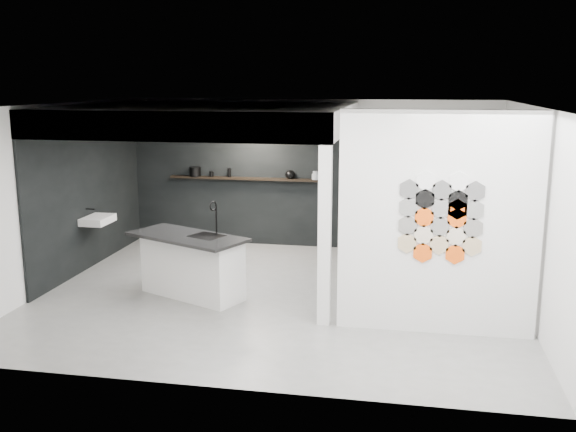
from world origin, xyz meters
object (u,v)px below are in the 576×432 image
(kitchen_island, at_px, (192,264))
(glass_vase, at_px, (316,175))
(utensil_cup, at_px, (211,174))
(kettle, at_px, (290,174))
(glass_bowl, at_px, (316,177))
(wall_basin, at_px, (98,220))
(stockpot, at_px, (195,172))
(partition_panel, at_px, (438,224))
(bottle_dark, at_px, (229,173))

(kitchen_island, bearing_deg, glass_vase, 90.65)
(utensil_cup, bearing_deg, kitchen_island, -78.28)
(kettle, distance_m, glass_bowl, 0.49)
(kettle, bearing_deg, glass_vase, -12.69)
(wall_basin, xyz_separation_m, utensil_cup, (1.36, 2.07, 0.52))
(wall_basin, bearing_deg, glass_vase, 31.35)
(kitchen_island, relative_size, glass_bowl, 13.11)
(stockpot, relative_size, kettle, 1.15)
(kitchen_island, relative_size, utensil_cup, 19.73)
(partition_panel, xyz_separation_m, kitchen_island, (-3.46, 0.74, -0.92))
(glass_bowl, relative_size, utensil_cup, 1.50)
(bottle_dark, bearing_deg, stockpot, 180.00)
(kitchen_island, distance_m, utensil_cup, 3.31)
(partition_panel, relative_size, kitchen_island, 1.44)
(wall_basin, xyz_separation_m, kettle, (2.91, 2.07, 0.55))
(partition_panel, height_order, glass_vase, partition_panel)
(utensil_cup, bearing_deg, kettle, 0.00)
(kettle, bearing_deg, partition_panel, -69.18)
(partition_panel, height_order, utensil_cup, partition_panel)
(utensil_cup, bearing_deg, bottle_dark, 0.00)
(kitchen_island, height_order, glass_vase, glass_vase)
(stockpot, bearing_deg, kettle, 0.00)
(partition_panel, xyz_separation_m, bottle_dark, (-3.75, 3.87, 0.01))
(stockpot, height_order, utensil_cup, stockpot)
(glass_bowl, bearing_deg, partition_panel, -61.77)
(stockpot, xyz_separation_m, kettle, (1.88, 0.00, -0.01))
(glass_vase, height_order, utensil_cup, glass_vase)
(glass_bowl, xyz_separation_m, glass_vase, (0.00, 0.00, 0.02))
(kitchen_island, xyz_separation_m, kettle, (0.90, 3.12, 0.92))
(glass_vase, bearing_deg, utensil_cup, 180.00)
(glass_vase, bearing_deg, kettle, 180.00)
(kettle, height_order, glass_bowl, kettle)
(glass_bowl, bearing_deg, glass_vase, 0.00)
(glass_vase, distance_m, bottle_dark, 1.68)
(kitchen_island, bearing_deg, bottle_dark, 119.91)
(kitchen_island, height_order, utensil_cup, kitchen_island)
(wall_basin, height_order, kitchen_island, kitchen_island)
(wall_basin, relative_size, utensil_cup, 6.09)
(stockpot, xyz_separation_m, bottle_dark, (0.68, 0.00, -0.00))
(wall_basin, xyz_separation_m, bottle_dark, (1.71, 2.07, 0.56))
(kitchen_island, distance_m, glass_bowl, 3.53)
(stockpot, distance_m, kettle, 1.88)
(kettle, bearing_deg, stockpot, 167.31)
(partition_panel, bearing_deg, kitchen_island, 167.90)
(kitchen_island, height_order, kettle, kettle)
(wall_basin, bearing_deg, stockpot, 63.51)
(glass_bowl, bearing_deg, kettle, 180.00)
(glass_vase, bearing_deg, wall_basin, -148.65)
(partition_panel, relative_size, glass_bowl, 18.89)
(kitchen_island, xyz_separation_m, glass_bowl, (1.39, 3.12, 0.89))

